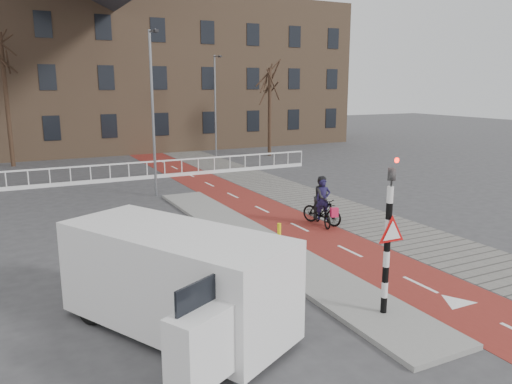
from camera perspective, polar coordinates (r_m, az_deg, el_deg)
name	(u,v)px	position (r m, az deg, el deg)	size (l,w,h in m)	color
ground	(350,282)	(13.66, 10.70, -10.04)	(120.00, 120.00, 0.00)	#38383A
bike_lane	(242,200)	(22.62, -1.65, -0.89)	(2.50, 60.00, 0.01)	maroon
sidewalk	(295,194)	(23.91, 4.44, -0.21)	(3.00, 60.00, 0.01)	slate
curb_island	(258,242)	(16.47, 0.27, -5.70)	(1.80, 16.00, 0.12)	gray
traffic_signal	(389,232)	(11.18, 14.91, -4.48)	(0.80, 0.80, 3.68)	black
bollard	(279,234)	(15.83, 2.66, -4.86)	(0.12, 0.12, 0.72)	yellow
cyclist_near	(323,210)	(18.54, 7.65, -2.06)	(0.96, 1.73, 1.74)	black
cyclist_far	(322,204)	(18.65, 7.55, -1.42)	(1.09, 1.74, 1.83)	black
van	(175,278)	(10.70, -9.20, -9.72)	(4.18, 5.44, 2.19)	white
railing	(71,180)	(27.54, -20.40, 1.34)	(28.00, 0.10, 0.99)	silver
townhouse_row	(67,49)	(42.34, -20.84, 15.06)	(46.00, 10.00, 15.90)	#7F6047
tree_mid	(7,101)	(35.17, -26.60, 9.28)	(0.27, 0.27, 8.24)	black
tree_right	(270,112)	(36.59, 1.58, 9.08)	(0.26, 0.26, 6.29)	black
streetlight_near	(153,115)	(23.40, -11.70, 8.56)	(0.12, 0.12, 7.48)	slate
streetlight_right	(215,107)	(35.99, -4.68, 9.66)	(0.12, 0.12, 7.13)	slate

